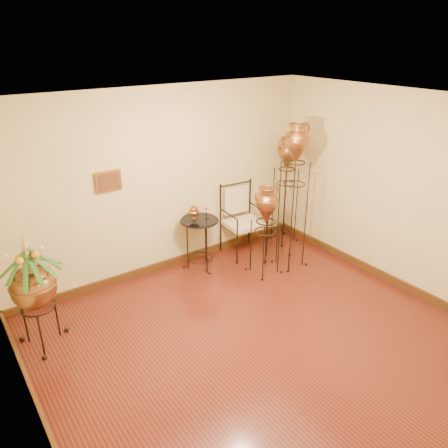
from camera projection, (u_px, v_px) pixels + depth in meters
ground at (270, 350)px, 5.17m from camera, size 5.00×5.00×0.00m
room_shell at (276, 215)px, 4.47m from camera, size 5.02×5.02×2.81m
amphora_tall at (293, 196)px, 6.62m from camera, size 0.48×0.48×2.29m
amphora_mid at (285, 190)px, 7.53m from camera, size 0.47×0.47×1.89m
amphora_short at (265, 230)px, 6.58m from camera, size 0.56×0.56×1.43m
planter_urn at (33, 284)px, 4.94m from camera, size 0.84×0.84×1.50m
armchair at (244, 221)px, 7.20m from camera, size 0.72×0.68×1.18m
side_table at (200, 243)px, 6.81m from camera, size 0.59×0.59×1.05m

